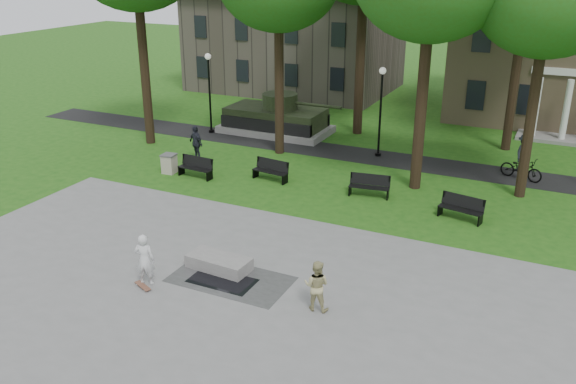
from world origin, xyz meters
name	(u,v)px	position (x,y,z in m)	size (l,w,h in m)	color
ground	(262,247)	(0.00, 0.00, 0.00)	(120.00, 120.00, 0.00)	#1C4F12
plaza	(184,314)	(0.00, -5.00, 0.01)	(22.00, 16.00, 0.02)	gray
footpath	(367,156)	(0.00, 12.00, 0.01)	(44.00, 2.60, 0.01)	black
building_left	(296,42)	(-11.00, 26.50, 3.60)	(15.00, 10.00, 7.20)	#4C443D
lamp_left	(209,87)	(-10.00, 12.30, 2.79)	(0.36, 0.36, 4.73)	black
lamp_mid	(381,105)	(0.50, 12.30, 2.79)	(0.36, 0.36, 4.73)	black
tank_monument	(276,119)	(-6.46, 14.00, 0.86)	(7.45, 3.40, 2.40)	gray
puddle	(222,281)	(-0.01, -2.80, 0.02)	(2.20, 1.20, 0.00)	black
concrete_block	(219,263)	(-0.55, -2.12, 0.24)	(2.20, 1.00, 0.45)	gray
skateboard	(143,287)	(-2.11, -4.29, 0.06)	(0.78, 0.20, 0.07)	brown
skateboarder	(145,260)	(-2.14, -4.04, 0.91)	(0.65, 0.43, 1.79)	silver
friend_watching	(317,286)	(3.47, -3.01, 0.83)	(0.79, 0.62, 1.62)	tan
pedestrian_walker	(196,143)	(-7.85, 7.47, 0.93)	(1.09, 0.46, 1.87)	#21232D
cyclist	(522,161)	(7.78, 11.78, 0.92)	(2.18, 1.34, 2.25)	black
park_bench_0	(196,167)	(-6.44, 5.33, 0.52)	(1.83, 0.64, 1.00)	black
park_bench_1	(271,170)	(-2.97, 6.51, 0.52)	(1.84, 0.75, 1.00)	black
park_bench_2	(370,185)	(1.94, 6.56, 0.52)	(1.85, 0.78, 1.00)	black
park_bench_3	(461,207)	(6.10, 5.76, 0.52)	(1.85, 0.87, 1.00)	black
trash_bin	(169,163)	(-7.94, 5.24, 0.49)	(0.71, 0.71, 0.96)	#BAAE99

